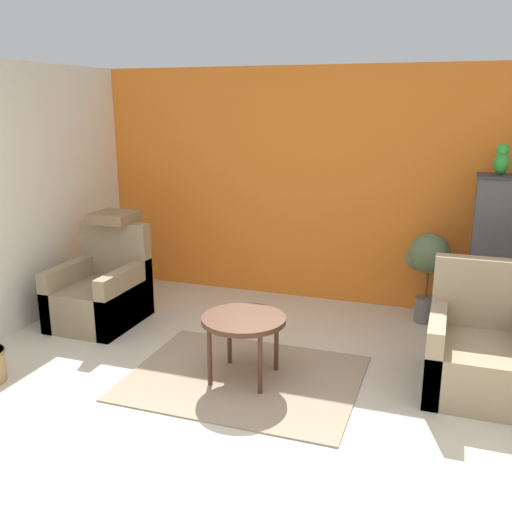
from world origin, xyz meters
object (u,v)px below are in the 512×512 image
birdcage (491,259)px  potted_plant (428,261)px  coffee_table (244,323)px  armchair_left (101,294)px  armchair_right (478,353)px  parrot (502,160)px

birdcage → potted_plant: (-0.54, 0.07, -0.09)m
coffee_table → armchair_left: armchair_left is taller
armchair_left → potted_plant: bearing=19.3°
birdcage → potted_plant: bearing=173.1°
coffee_table → armchair_right: armchair_right is taller
coffee_table → birdcage: (1.80, 1.65, 0.24)m
coffee_table → parrot: (1.80, 1.65, 1.14)m
armchair_left → armchair_right: (3.44, -0.25, 0.00)m
coffee_table → parrot: 2.70m
coffee_table → armchair_right: 1.76m
coffee_table → armchair_left: (-1.73, 0.67, -0.17)m
birdcage → parrot: bearing=90.0°
coffee_table → armchair_left: 1.87m
armchair_right → birdcage: bearing=85.3°
armchair_left → parrot: bearing=15.5°
armchair_left → armchair_right: 3.44m
armchair_left → potted_plant: (2.99, 1.05, 0.33)m
armchair_left → birdcage: 3.69m
armchair_right → parrot: 1.80m
parrot → coffee_table: bearing=-137.5°
armchair_right → birdcage: birdcage is taller
armchair_right → birdcage: (0.10, 1.23, 0.42)m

